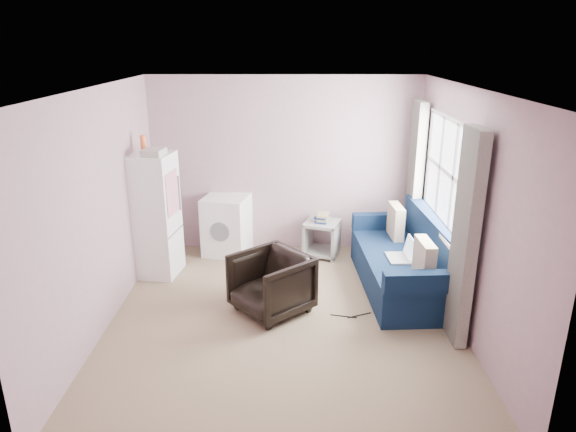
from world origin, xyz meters
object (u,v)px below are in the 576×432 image
at_px(armchair, 271,281).
at_px(side_table, 322,236).
at_px(sofa, 407,263).
at_px(fridge, 154,214).
at_px(washing_machine, 227,224).

relative_size(armchair, side_table, 1.21).
xyz_separation_m(side_table, sofa, (1.00, -1.02, 0.04)).
bearing_deg(fridge, sofa, 0.65).
height_order(armchair, side_table, armchair).
distance_m(washing_machine, side_table, 1.37).
xyz_separation_m(washing_machine, sofa, (2.36, -1.11, -0.11)).
height_order(fridge, sofa, fridge).
distance_m(armchair, sofa, 1.77).
bearing_deg(armchair, fridge, -164.11).
xyz_separation_m(armchair, fridge, (-1.54, 1.02, 0.44)).
distance_m(fridge, sofa, 3.26).
height_order(washing_machine, side_table, washing_machine).
relative_size(fridge, washing_machine, 2.16).
relative_size(fridge, sofa, 0.87).
height_order(armchair, fridge, fridge).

